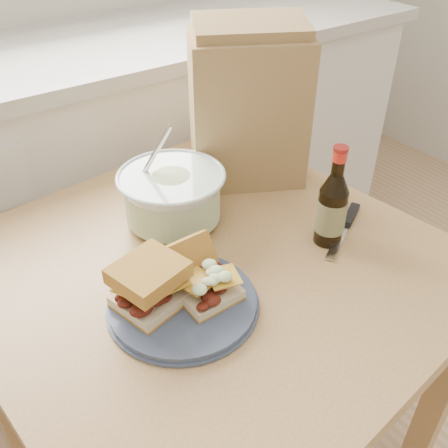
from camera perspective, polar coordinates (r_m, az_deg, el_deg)
cabinet_run at (r=1.78m, az=-15.74°, el=4.18°), size 2.50×0.64×0.94m
dining_table at (r=1.07m, az=-1.65°, el=-8.59°), size 0.96×0.96×0.73m
plate at (r=0.90m, az=-4.70°, el=-8.98°), size 0.26×0.26×0.02m
sandwich_left at (r=0.86m, az=-8.47°, el=-6.81°), size 0.13×0.13×0.08m
sandwich_right at (r=0.89m, az=-2.53°, el=-6.15°), size 0.10×0.14×0.09m
coleslaw_bowl at (r=1.07m, az=-5.89°, el=2.93°), size 0.23×0.23×0.23m
beer_bottle at (r=1.02m, az=12.23°, el=1.80°), size 0.06×0.06×0.22m
knife at (r=1.12m, az=13.96°, el=0.28°), size 0.19×0.11×0.01m
paper_bag at (r=1.19m, az=2.76°, el=12.78°), size 0.31×0.28×0.34m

